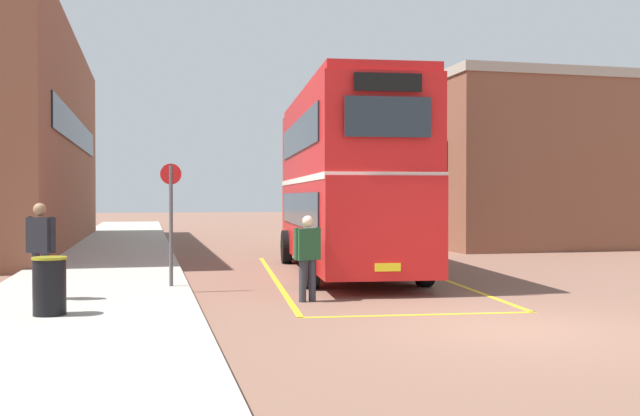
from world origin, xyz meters
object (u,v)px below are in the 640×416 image
object	(u,v)px
litter_bin	(50,286)
bus_stop_sign	(171,212)
double_decker_bus	(345,178)
pedestrian_boarding	(307,252)
single_deck_bus	(329,204)
pedestrian_waiting_near	(41,243)

from	to	relation	value
litter_bin	bus_stop_sign	size ratio (longest dim) A/B	0.36
double_decker_bus	pedestrian_boarding	world-z (taller)	double_decker_bus
litter_bin	single_deck_bus	bearing A→B (deg)	65.94
pedestrian_waiting_near	single_deck_bus	bearing A→B (deg)	63.40
single_deck_bus	pedestrian_boarding	xyz separation A→B (m)	(-6.12, -22.42, -0.68)
single_deck_bus	pedestrian_waiting_near	xyz separation A→B (m)	(-11.02, -22.00, -0.46)
double_decker_bus	pedestrian_waiting_near	distance (m)	8.38
double_decker_bus	litter_bin	distance (m)	9.30
double_decker_bus	pedestrian_boarding	bearing A→B (deg)	-113.41
single_deck_bus	pedestrian_boarding	world-z (taller)	single_deck_bus
pedestrian_boarding	pedestrian_waiting_near	world-z (taller)	pedestrian_waiting_near
pedestrian_waiting_near	litter_bin	size ratio (longest dim) A/B	1.91
double_decker_bus	pedestrian_waiting_near	xyz separation A→B (m)	(-6.99, -4.41, -1.34)
single_deck_bus	double_decker_bus	bearing A→B (deg)	-102.89
double_decker_bus	litter_bin	xyz separation A→B (m)	(-6.62, -6.25, -1.91)
single_deck_bus	litter_bin	distance (m)	26.12
double_decker_bus	pedestrian_boarding	distance (m)	5.49
single_deck_bus	pedestrian_waiting_near	size ratio (longest dim) A/B	5.31
pedestrian_boarding	single_deck_bus	bearing A→B (deg)	74.74
litter_bin	bus_stop_sign	xyz separation A→B (m)	(2.01, 3.34, 1.09)
single_deck_bus	litter_bin	xyz separation A→B (m)	(-10.64, -23.83, -1.03)
pedestrian_waiting_near	bus_stop_sign	size ratio (longest dim) A/B	0.69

